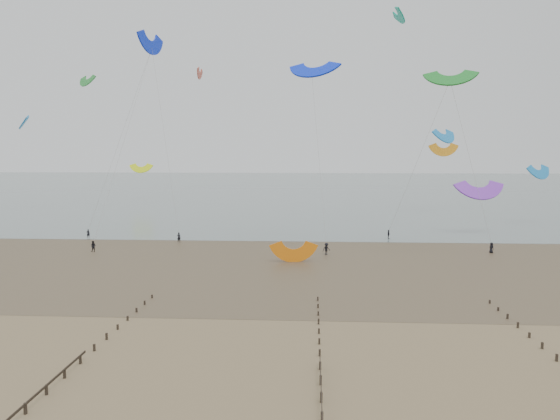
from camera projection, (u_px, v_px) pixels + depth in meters
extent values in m
plane|color=brown|center=(272.00, 338.00, 46.55)|extent=(500.00, 500.00, 0.00)
plane|color=#475654|center=(305.00, 186.00, 245.02)|extent=(500.00, 500.00, 0.00)
plane|color=#473A28|center=(289.00, 258.00, 81.28)|extent=(500.00, 500.00, 0.00)
ellipsoid|color=slate|center=(144.00, 277.00, 69.44)|extent=(23.60, 14.36, 0.01)
ellipsoid|color=slate|center=(368.00, 255.00, 83.55)|extent=(33.64, 18.32, 0.01)
ellipsoid|color=slate|center=(45.00, 249.00, 88.61)|extent=(26.95, 14.22, 0.01)
cube|color=black|center=(25.00, 409.00, 33.13)|extent=(0.16, 0.16, 0.74)
cube|color=black|center=(46.00, 390.00, 35.75)|extent=(0.16, 0.16, 0.71)
cube|color=black|center=(65.00, 374.00, 38.36)|extent=(0.16, 0.16, 0.68)
cube|color=black|center=(80.00, 360.00, 40.97)|extent=(0.16, 0.16, 0.65)
cube|color=black|center=(94.00, 348.00, 43.58)|extent=(0.16, 0.16, 0.62)
cube|color=black|center=(107.00, 337.00, 46.20)|extent=(0.16, 0.16, 0.59)
cube|color=black|center=(118.00, 327.00, 48.81)|extent=(0.16, 0.16, 0.57)
cube|color=black|center=(128.00, 318.00, 51.42)|extent=(0.16, 0.16, 0.54)
cube|color=black|center=(137.00, 310.00, 54.04)|extent=(0.16, 0.16, 0.51)
cube|color=black|center=(145.00, 303.00, 56.65)|extent=(0.16, 0.16, 0.48)
cube|color=black|center=(152.00, 297.00, 59.26)|extent=(0.16, 0.16, 0.45)
cube|color=black|center=(322.00, 418.00, 32.07)|extent=(0.16, 0.16, 0.74)
cube|color=black|center=(321.00, 398.00, 34.68)|extent=(0.16, 0.16, 0.71)
cube|color=black|center=(321.00, 381.00, 37.29)|extent=(0.16, 0.16, 0.68)
cube|color=black|center=(320.00, 366.00, 39.91)|extent=(0.16, 0.16, 0.65)
cube|color=black|center=(320.00, 353.00, 42.52)|extent=(0.16, 0.16, 0.62)
cube|color=black|center=(319.00, 341.00, 45.13)|extent=(0.16, 0.16, 0.59)
cube|color=black|center=(319.00, 331.00, 47.75)|extent=(0.16, 0.16, 0.57)
cube|color=black|center=(319.00, 322.00, 50.36)|extent=(0.16, 0.16, 0.54)
cube|color=black|center=(318.00, 314.00, 52.97)|extent=(0.16, 0.16, 0.51)
cube|color=black|center=(318.00, 306.00, 55.59)|extent=(0.16, 0.16, 0.48)
cube|color=black|center=(318.00, 299.00, 58.20)|extent=(0.16, 0.16, 0.45)
cube|color=black|center=(557.00, 358.00, 41.46)|extent=(0.16, 0.16, 0.62)
cube|color=black|center=(542.00, 346.00, 44.07)|extent=(0.16, 0.16, 0.59)
cube|color=black|center=(529.00, 335.00, 46.68)|extent=(0.16, 0.16, 0.57)
cube|color=black|center=(518.00, 326.00, 49.29)|extent=(0.16, 0.16, 0.54)
cube|color=black|center=(508.00, 317.00, 51.91)|extent=(0.16, 0.16, 0.51)
cube|color=black|center=(498.00, 309.00, 54.52)|extent=(0.16, 0.16, 0.48)
cube|color=black|center=(490.00, 302.00, 57.13)|extent=(0.16, 0.16, 0.45)
imported|color=black|center=(179.00, 237.00, 95.51)|extent=(0.67, 0.48, 1.74)
imported|color=black|center=(389.00, 234.00, 98.95)|extent=(0.47, 1.01, 1.68)
imported|color=black|center=(326.00, 249.00, 83.81)|extent=(1.40, 1.14, 1.88)
imported|color=black|center=(88.00, 234.00, 100.34)|extent=(0.64, 0.49, 1.58)
imported|color=black|center=(93.00, 246.00, 86.43)|extent=(0.88, 0.71, 1.75)
imported|color=black|center=(491.00, 248.00, 85.35)|extent=(0.88, 0.98, 1.68)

